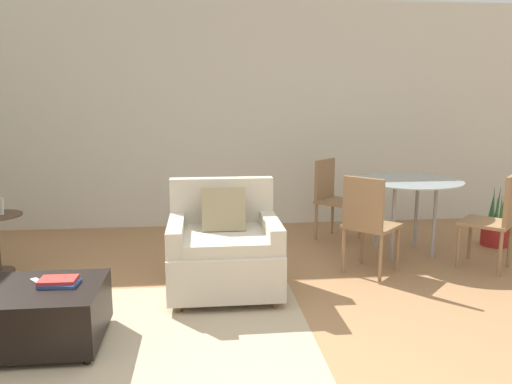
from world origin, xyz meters
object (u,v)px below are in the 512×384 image
at_px(ottoman, 42,313).
at_px(tv_remote_primary, 37,281).
at_px(dining_chair_far_left, 332,194).
at_px(dining_table, 407,188).
at_px(potted_plant_small, 495,230).
at_px(armchair, 224,250).
at_px(dining_chair_near_left, 368,219).
at_px(dining_chair_near_right, 497,215).
at_px(book_stack, 59,282).

height_order(ottoman, tv_remote_primary, tv_remote_primary).
relative_size(ottoman, dining_chair_far_left, 0.84).
bearing_deg(dining_chair_far_left, dining_table, -45.00).
bearing_deg(potted_plant_small, armchair, -161.56).
bearing_deg(dining_table, armchair, -155.71).
relative_size(armchair, dining_chair_far_left, 1.00).
height_order(dining_chair_near_left, dining_chair_far_left, same).
bearing_deg(dining_chair_near_right, dining_chair_near_left, 180.00).
bearing_deg(book_stack, ottoman, -161.08).
bearing_deg(potted_plant_small, tv_remote_primary, -158.19).
distance_m(dining_table, dining_chair_near_left, 0.88).
bearing_deg(potted_plant_small, dining_table, -172.81).
height_order(tv_remote_primary, potted_plant_small, potted_plant_small).
bearing_deg(potted_plant_small, dining_chair_near_right, -122.19).
bearing_deg(book_stack, armchair, 35.10).
relative_size(armchair, book_stack, 3.54).
relative_size(ottoman, dining_table, 0.69).
relative_size(armchair, dining_chair_near_right, 1.00).
height_order(ottoman, dining_table, dining_table).
height_order(tv_remote_primary, dining_table, dining_table).
bearing_deg(ottoman, potted_plant_small, 23.29).
bearing_deg(armchair, tv_remote_primary, -150.77).
xyz_separation_m(armchair, potted_plant_small, (2.98, 1.00, -0.18)).
bearing_deg(dining_chair_far_left, dining_chair_near_right, -45.00).
bearing_deg(dining_chair_far_left, book_stack, -136.81).
relative_size(book_stack, dining_table, 0.23).
xyz_separation_m(book_stack, dining_table, (3.00, 1.63, 0.27)).
bearing_deg(potted_plant_small, dining_chair_far_left, 164.34).
height_order(armchair, dining_chair_near_right, dining_chair_near_right).
xyz_separation_m(armchair, dining_chair_near_right, (2.51, 0.25, 0.17)).
relative_size(book_stack, potted_plant_small, 0.38).
bearing_deg(dining_table, dining_chair_near_left, -135.00).
relative_size(armchair, dining_table, 0.82).
bearing_deg(book_stack, potted_plant_small, 23.40).
xyz_separation_m(ottoman, dining_table, (3.10, 1.67, 0.46)).
bearing_deg(dining_chair_near_left, dining_chair_near_right, 0.00).
height_order(dining_table, potted_plant_small, dining_table).
height_order(dining_chair_near_right, potted_plant_small, dining_chair_near_right).
xyz_separation_m(armchair, book_stack, (-1.10, -0.77, 0.06)).
bearing_deg(book_stack, dining_chair_far_left, 43.19).
xyz_separation_m(dining_table, dining_chair_far_left, (-0.61, 0.61, -0.16)).
distance_m(ottoman, dining_chair_far_left, 3.39).
bearing_deg(dining_chair_near_left, book_stack, -156.91).
bearing_deg(dining_chair_near_right, book_stack, -164.26).
xyz_separation_m(ottoman, potted_plant_small, (4.19, 1.80, -0.04)).
bearing_deg(dining_chair_far_left, potted_plant_small, -15.66).
distance_m(tv_remote_primary, potted_plant_small, 4.57).
relative_size(dining_table, dining_chair_near_right, 1.21).
distance_m(armchair, dining_chair_near_left, 1.32).
height_order(ottoman, dining_chair_far_left, dining_chair_far_left).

